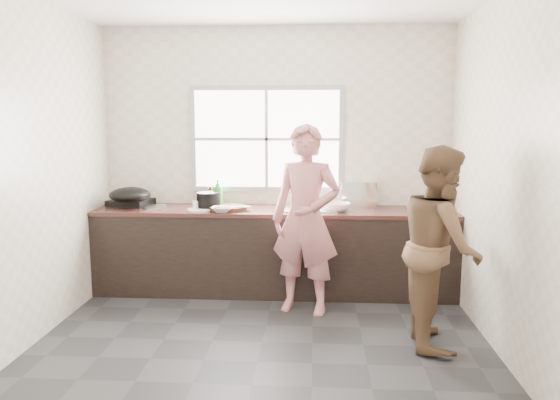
# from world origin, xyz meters

# --- Properties ---
(floor) EXTENTS (3.60, 3.20, 0.01)m
(floor) POSITION_xyz_m (0.00, 0.00, -0.01)
(floor) COLOR #29292B
(floor) RESTS_ON ground
(wall_back) EXTENTS (3.60, 0.01, 2.70)m
(wall_back) POSITION_xyz_m (0.00, 1.60, 1.35)
(wall_back) COLOR beige
(wall_back) RESTS_ON ground
(wall_left) EXTENTS (0.01, 3.20, 2.70)m
(wall_left) POSITION_xyz_m (-1.80, 0.00, 1.35)
(wall_left) COLOR beige
(wall_left) RESTS_ON ground
(wall_right) EXTENTS (0.01, 3.20, 2.70)m
(wall_right) POSITION_xyz_m (1.80, 0.00, 1.35)
(wall_right) COLOR beige
(wall_right) RESTS_ON ground
(wall_front) EXTENTS (3.60, 0.01, 2.70)m
(wall_front) POSITION_xyz_m (0.00, -1.60, 1.35)
(wall_front) COLOR beige
(wall_front) RESTS_ON ground
(cabinet) EXTENTS (3.60, 0.62, 0.82)m
(cabinet) POSITION_xyz_m (0.00, 1.29, 0.41)
(cabinet) COLOR black
(cabinet) RESTS_ON floor
(countertop) EXTENTS (3.60, 0.64, 0.04)m
(countertop) POSITION_xyz_m (0.00, 1.29, 0.84)
(countertop) COLOR #391C17
(countertop) RESTS_ON cabinet
(sink) EXTENTS (0.55, 0.45, 0.02)m
(sink) POSITION_xyz_m (0.35, 1.29, 0.86)
(sink) COLOR silver
(sink) RESTS_ON countertop
(faucet) EXTENTS (0.02, 0.02, 0.30)m
(faucet) POSITION_xyz_m (0.35, 1.49, 1.01)
(faucet) COLOR silver
(faucet) RESTS_ON countertop
(window_frame) EXTENTS (1.60, 0.05, 1.10)m
(window_frame) POSITION_xyz_m (-0.10, 1.59, 1.55)
(window_frame) COLOR #9EA0A5
(window_frame) RESTS_ON wall_back
(window_glazing) EXTENTS (1.50, 0.01, 1.00)m
(window_glazing) POSITION_xyz_m (-0.10, 1.57, 1.55)
(window_glazing) COLOR white
(window_glazing) RESTS_ON window_frame
(woman) EXTENTS (0.67, 0.53, 1.61)m
(woman) POSITION_xyz_m (0.33, 0.74, 0.80)
(woman) COLOR #D88184
(woman) RESTS_ON floor
(person_side) EXTENTS (0.62, 0.78, 1.57)m
(person_side) POSITION_xyz_m (1.39, 0.09, 0.78)
(person_side) COLOR brown
(person_side) RESTS_ON floor
(cutting_board) EXTENTS (0.49, 0.49, 0.04)m
(cutting_board) POSITION_xyz_m (-0.46, 1.22, 0.88)
(cutting_board) COLOR black
(cutting_board) RESTS_ON countertop
(cleaver) EXTENTS (0.19, 0.14, 0.01)m
(cleaver) POSITION_xyz_m (-0.31, 1.16, 0.90)
(cleaver) COLOR silver
(cleaver) RESTS_ON cutting_board
(bowl_mince) EXTENTS (0.22, 0.22, 0.05)m
(bowl_mince) POSITION_xyz_m (-0.49, 1.08, 0.89)
(bowl_mince) COLOR silver
(bowl_mince) RESTS_ON countertop
(bowl_crabs) EXTENTS (0.28, 0.28, 0.07)m
(bowl_crabs) POSITION_xyz_m (0.63, 1.20, 0.89)
(bowl_crabs) COLOR silver
(bowl_crabs) RESTS_ON countertop
(bowl_held) EXTENTS (0.28, 0.28, 0.07)m
(bowl_held) POSITION_xyz_m (0.37, 1.21, 0.89)
(bowl_held) COLOR silver
(bowl_held) RESTS_ON countertop
(black_pot) EXTENTS (0.28, 0.28, 0.17)m
(black_pot) POSITION_xyz_m (-0.66, 1.25, 0.94)
(black_pot) COLOR black
(black_pot) RESTS_ON countertop
(plate_food) EXTENTS (0.25, 0.25, 0.02)m
(plate_food) POSITION_xyz_m (-0.73, 1.13, 0.87)
(plate_food) COLOR silver
(plate_food) RESTS_ON countertop
(bottle_green) EXTENTS (0.14, 0.14, 0.29)m
(bottle_green) POSITION_xyz_m (-0.59, 1.38, 1.01)
(bottle_green) COLOR green
(bottle_green) RESTS_ON countertop
(bottle_brown_tall) EXTENTS (0.10, 0.11, 0.20)m
(bottle_brown_tall) POSITION_xyz_m (-0.65, 1.52, 0.96)
(bottle_brown_tall) COLOR #422410
(bottle_brown_tall) RESTS_ON countertop
(bottle_brown_short) EXTENTS (0.15, 0.15, 0.19)m
(bottle_brown_short) POSITION_xyz_m (-0.68, 1.47, 0.95)
(bottle_brown_short) COLOR #462811
(bottle_brown_short) RESTS_ON countertop
(glass_jar) EXTENTS (0.07, 0.07, 0.09)m
(glass_jar) POSITION_xyz_m (-0.78, 1.19, 0.90)
(glass_jar) COLOR white
(glass_jar) RESTS_ON countertop
(burner) EXTENTS (0.46, 0.46, 0.06)m
(burner) POSITION_xyz_m (-1.53, 1.47, 0.89)
(burner) COLOR black
(burner) RESTS_ON countertop
(wok) EXTENTS (0.49, 0.49, 0.16)m
(wok) POSITION_xyz_m (-1.46, 1.24, 1.00)
(wok) COLOR black
(wok) RESTS_ON burner
(dish_rack) EXTENTS (0.36, 0.26, 0.27)m
(dish_rack) POSITION_xyz_m (0.85, 1.52, 0.99)
(dish_rack) COLOR white
(dish_rack) RESTS_ON countertop
(pot_lid_left) EXTENTS (0.30, 0.30, 0.01)m
(pot_lid_left) POSITION_xyz_m (-1.23, 1.36, 0.87)
(pot_lid_left) COLOR silver
(pot_lid_left) RESTS_ON countertop
(pot_lid_right) EXTENTS (0.30, 0.30, 0.01)m
(pot_lid_right) POSITION_xyz_m (-1.21, 1.25, 0.87)
(pot_lid_right) COLOR #B7B8BF
(pot_lid_right) RESTS_ON countertop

